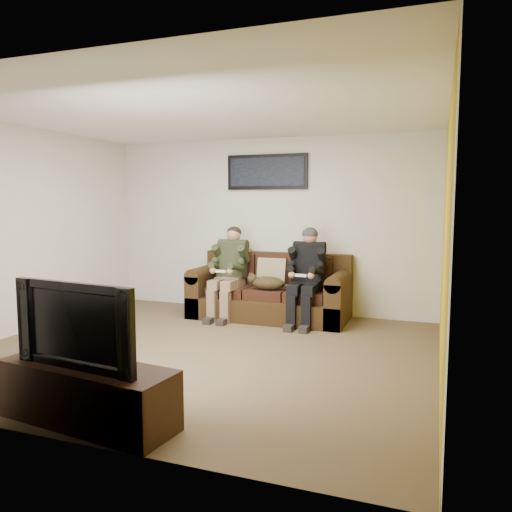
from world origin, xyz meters
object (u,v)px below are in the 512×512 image
at_px(cat, 267,283).
at_px(television, 85,323).
at_px(person_left, 229,267).
at_px(person_right, 307,270).
at_px(framed_poster, 267,172).
at_px(tv_stand, 88,394).
at_px(sofa, 271,293).

xyz_separation_m(cat, television, (-0.21, -3.51, 0.22)).
bearing_deg(person_left, person_right, 0.02).
bearing_deg(framed_poster, tv_stand, -89.82).
bearing_deg(framed_poster, sofa, -62.66).
distance_m(sofa, tv_stand, 3.79).
relative_size(person_right, television, 1.18).
bearing_deg(person_left, tv_stand, -83.89).
bearing_deg(sofa, cat, -84.87).
relative_size(person_right, framed_poster, 1.05).
distance_m(person_right, framed_poster, 1.67).
bearing_deg(cat, sofa, 95.13).
xyz_separation_m(tv_stand, television, (0.00, -0.00, 0.54)).
xyz_separation_m(person_left, person_right, (1.14, 0.00, 0.00)).
distance_m(tv_stand, television, 0.54).
height_order(person_right, tv_stand, person_right).
distance_m(cat, framed_poster, 1.70).
relative_size(person_left, person_right, 0.99).
relative_size(sofa, tv_stand, 1.56).
xyz_separation_m(person_left, television, (0.38, -3.59, 0.03)).
bearing_deg(cat, person_left, 171.71).
bearing_deg(person_left, television, -83.89).
bearing_deg(person_left, framed_poster, 57.03).
distance_m(sofa, person_right, 0.72).
xyz_separation_m(person_left, framed_poster, (0.37, 0.57, 1.37)).
xyz_separation_m(sofa, framed_poster, (-0.20, 0.39, 1.76)).
xyz_separation_m(sofa, person_right, (0.57, -0.19, 0.39)).
height_order(sofa, cat, sofa).
bearing_deg(television, framed_poster, 96.93).
bearing_deg(television, sofa, 93.92).
xyz_separation_m(cat, tv_stand, (-0.21, -3.51, -0.32)).
relative_size(person_right, cat, 1.99).
height_order(person_right, framed_poster, framed_poster).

